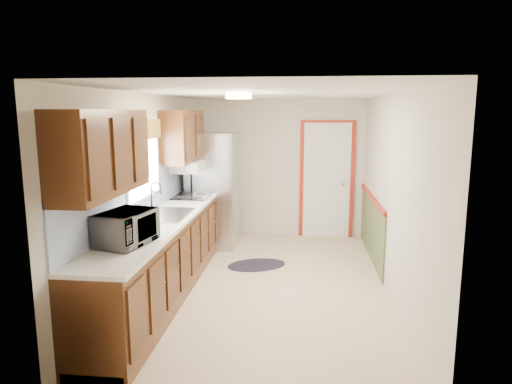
# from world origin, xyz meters

# --- Properties ---
(room_shell) EXTENTS (3.20, 5.20, 2.52)m
(room_shell) POSITION_xyz_m (0.00, 0.00, 1.20)
(room_shell) COLOR #CBB18F
(room_shell) RESTS_ON ground
(kitchen_run) EXTENTS (0.63, 4.00, 2.20)m
(kitchen_run) POSITION_xyz_m (-1.24, -0.29, 0.81)
(kitchen_run) COLOR #3D1F0D
(kitchen_run) RESTS_ON ground
(back_wall_trim) EXTENTS (1.12, 2.30, 2.08)m
(back_wall_trim) POSITION_xyz_m (0.99, 2.21, 0.89)
(back_wall_trim) COLOR maroon
(back_wall_trim) RESTS_ON ground
(ceiling_fixture) EXTENTS (0.30, 0.30, 0.06)m
(ceiling_fixture) POSITION_xyz_m (-0.30, -0.20, 2.36)
(ceiling_fixture) COLOR #FFD88C
(ceiling_fixture) RESTS_ON room_shell
(microwave) EXTENTS (0.43, 0.63, 0.39)m
(microwave) POSITION_xyz_m (-1.20, -1.45, 1.14)
(microwave) COLOR white
(microwave) RESTS_ON kitchen_run
(refrigerator) EXTENTS (0.78, 0.78, 1.85)m
(refrigerator) POSITION_xyz_m (-1.02, 1.75, 0.93)
(refrigerator) COLOR #B7B7BC
(refrigerator) RESTS_ON ground
(rug) EXTENTS (1.00, 0.84, 0.01)m
(rug) POSITION_xyz_m (-0.20, 0.78, 0.01)
(rug) COLOR black
(rug) RESTS_ON ground
(cooktop) EXTENTS (0.51, 0.61, 0.02)m
(cooktop) POSITION_xyz_m (-1.19, 1.02, 0.95)
(cooktop) COLOR black
(cooktop) RESTS_ON kitchen_run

